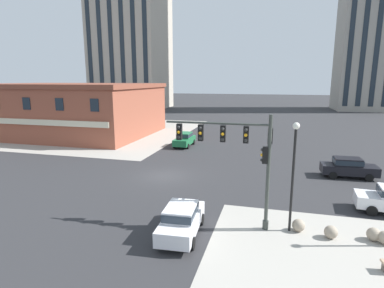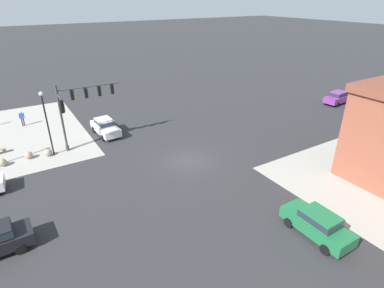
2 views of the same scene
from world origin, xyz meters
name	(u,v)px [view 1 (image 1 of 2)]	position (x,y,z in m)	size (l,w,h in m)	color
ground_plane	(164,176)	(0.00, 0.00, 0.00)	(320.00, 320.00, 0.00)	#2D2D30
sidewalk_far_corner	(90,131)	(-20.00, 20.00, 0.00)	(32.00, 32.00, 0.02)	#A8A399
traffic_signal_main	(242,151)	(7.30, -7.66, 4.35)	(5.83, 2.09, 6.37)	#383D38
bollard_sphere_curb_a	(298,225)	(10.47, -7.61, 0.34)	(0.69, 0.69, 0.69)	gray
bollard_sphere_curb_b	(331,232)	(12.05, -7.99, 0.34)	(0.69, 0.69, 0.69)	gray
bollard_sphere_curb_c	(374,234)	(14.13, -7.68, 0.34)	(0.69, 0.69, 0.69)	gray
street_lamp_corner_near	(294,166)	(10.00, -7.68, 3.70)	(0.36, 0.36, 5.98)	black
car_main_northbound_far	(181,219)	(4.43, -9.64, 0.92)	(2.10, 4.50, 1.68)	silver
car_main_southbound_far	(184,139)	(-1.74, 12.24, 0.92)	(1.91, 4.41, 1.68)	#1E6B3D
car_cross_eastbound	(348,167)	(15.16, 3.59, 0.92)	(4.45, 1.99, 1.68)	black
storefront_block_near_corner	(71,109)	(-20.84, 16.72, 3.79)	(24.16, 17.88, 7.56)	brown
residential_tower_skyline_left	(130,23)	(-31.44, 60.65, 23.63)	(19.45, 17.75, 47.21)	#B2A899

